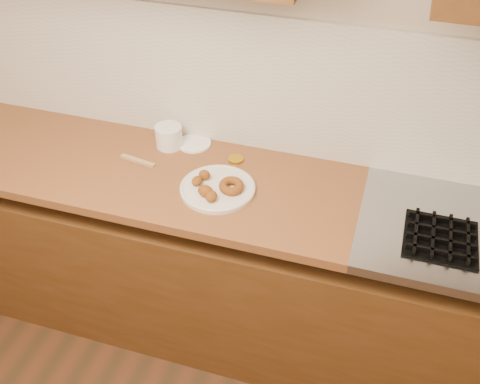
# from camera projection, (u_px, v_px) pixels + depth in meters

# --- Properties ---
(wall_back) EXTENTS (4.00, 0.02, 2.70)m
(wall_back) POSITION_uv_depth(u_px,v_px,m) (259.00, 50.00, 2.22)
(wall_back) COLOR tan
(wall_back) RESTS_ON ground
(base_cabinet) EXTENTS (3.60, 0.60, 0.77)m
(base_cabinet) POSITION_uv_depth(u_px,v_px,m) (237.00, 273.00, 2.59)
(base_cabinet) COLOR #533118
(base_cabinet) RESTS_ON floor
(butcher_block) EXTENTS (2.30, 0.62, 0.04)m
(butcher_block) POSITION_uv_depth(u_px,v_px,m) (93.00, 162.00, 2.43)
(butcher_block) COLOR brown
(butcher_block) RESTS_ON base_cabinet
(backsplash) EXTENTS (3.60, 0.02, 0.60)m
(backsplash) POSITION_uv_depth(u_px,v_px,m) (258.00, 85.00, 2.30)
(backsplash) COLOR beige
(backsplash) RESTS_ON wall_back
(donut_plate) EXTENTS (0.30, 0.30, 0.02)m
(donut_plate) POSITION_uv_depth(u_px,v_px,m) (218.00, 189.00, 2.24)
(donut_plate) COLOR silver
(donut_plate) RESTS_ON butcher_block
(ring_donut) EXTENTS (0.14, 0.14, 0.05)m
(ring_donut) POSITION_uv_depth(u_px,v_px,m) (231.00, 186.00, 2.21)
(ring_donut) COLOR brown
(ring_donut) RESTS_ON donut_plate
(fried_dough_chunks) EXTENTS (0.14, 0.17, 0.05)m
(fried_dough_chunks) POSITION_uv_depth(u_px,v_px,m) (205.00, 187.00, 2.20)
(fried_dough_chunks) COLOR brown
(fried_dough_chunks) RESTS_ON donut_plate
(plastic_tub) EXTENTS (0.16, 0.16, 0.10)m
(plastic_tub) POSITION_uv_depth(u_px,v_px,m) (169.00, 136.00, 2.46)
(plastic_tub) COLOR white
(plastic_tub) RESTS_ON butcher_block
(tub_lid) EXTENTS (0.18, 0.18, 0.01)m
(tub_lid) POSITION_uv_depth(u_px,v_px,m) (194.00, 143.00, 2.50)
(tub_lid) COLOR white
(tub_lid) RESTS_ON butcher_block
(brass_jar_lid) EXTENTS (0.08, 0.08, 0.01)m
(brass_jar_lid) POSITION_uv_depth(u_px,v_px,m) (236.00, 159.00, 2.40)
(brass_jar_lid) COLOR #B58C19
(brass_jar_lid) RESTS_ON butcher_block
(wooden_utensil) EXTENTS (0.17, 0.05, 0.01)m
(wooden_utensil) POSITION_uv_depth(u_px,v_px,m) (138.00, 161.00, 2.39)
(wooden_utensil) COLOR #A88754
(wooden_utensil) RESTS_ON butcher_block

